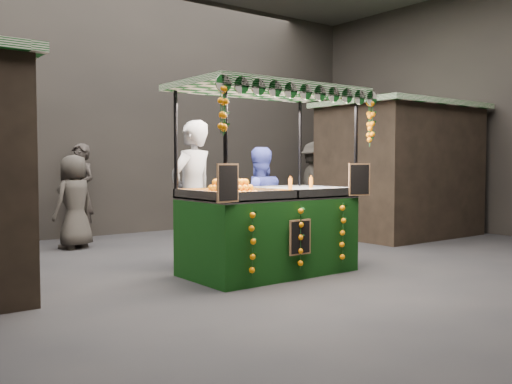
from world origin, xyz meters
TOP-DOWN VIEW (x-y plane):
  - ground at (0.00, 0.00)m, footprint 12.00×12.00m
  - market_hall at (0.00, 0.00)m, footprint 12.10×10.10m
  - neighbour_stall_right at (4.40, 1.50)m, footprint 3.00×2.20m
  - juice_stall at (-0.09, 0.01)m, footprint 2.49×1.47m
  - vendor_grey at (-0.66, 1.01)m, footprint 0.85×0.68m
  - vendor_blue at (0.38, 0.87)m, footprint 0.98×0.88m
  - shopper_1 at (3.98, 2.49)m, footprint 0.98×0.89m
  - shopper_3 at (3.77, 3.27)m, footprint 1.18×1.41m
  - shopper_4 at (-1.36, 3.65)m, footprint 0.91×0.77m
  - shopper_5 at (4.50, 2.48)m, footprint 0.85×1.50m
  - shopper_6 at (-0.91, 4.60)m, footprint 0.60×0.75m

SIDE VIEW (x-z plane):
  - ground at x=0.00m, z-range 0.00..0.00m
  - juice_stall at x=-0.09m, z-range -0.46..1.96m
  - shopper_5 at x=4.50m, z-range 0.00..1.54m
  - shopper_4 at x=-1.36m, z-range 0.00..1.57m
  - shopper_1 at x=3.98m, z-range 0.00..1.63m
  - vendor_blue at x=0.38m, z-range 0.00..1.66m
  - shopper_6 at x=-0.91m, z-range 0.00..1.79m
  - shopper_3 at x=3.77m, z-range 0.00..1.89m
  - vendor_grey at x=-0.66m, z-range 0.00..2.02m
  - neighbour_stall_right at x=4.40m, z-range 0.01..2.61m
  - market_hall at x=0.00m, z-range 0.86..5.91m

